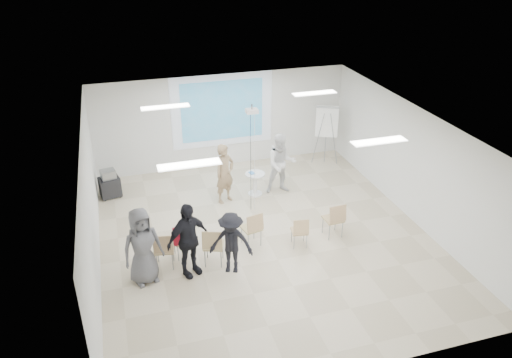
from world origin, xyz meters
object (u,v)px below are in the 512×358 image
object	(u,v)px
audience_mid	(231,239)
pedestal_table	(255,182)
chair_right_far	(335,218)
audience_outer	(142,242)
chair_far_left	(164,248)
player_right	(281,161)
chair_left_inner	(213,244)
chair_right_inner	(300,230)
flipchart_easel	(327,122)
player_left	(225,170)
chair_left_mid	(183,239)
laptop	(213,243)
av_cart	(110,185)
chair_center	(253,227)
audience_left	(188,235)

from	to	relation	value
audience_mid	pedestal_table	bearing A→B (deg)	87.20
chair_right_far	audience_outer	xyz separation A→B (m)	(-4.68, -0.40, 0.44)
chair_far_left	pedestal_table	bearing A→B (deg)	53.23
player_right	audience_mid	distance (m)	4.00
player_right	audience_mid	world-z (taller)	player_right
chair_left_inner	chair_right_far	bearing A→B (deg)	24.15
player_right	audience_outer	size ratio (longest dim) A/B	0.99
chair_right_inner	flipchart_easel	bearing A→B (deg)	68.76
chair_right_inner	flipchart_easel	xyz separation A→B (m)	(2.52, 4.27, 0.95)
audience_outer	chair_right_inner	bearing A→B (deg)	-13.25
player_left	chair_left_mid	xyz separation A→B (m)	(-1.56, -2.37, -0.47)
pedestal_table	player_right	world-z (taller)	player_right
player_left	chair_left_inner	bearing A→B (deg)	-136.45
chair_far_left	chair_left_mid	world-z (taller)	chair_far_left
chair_left_inner	pedestal_table	bearing A→B (deg)	76.89
chair_far_left	audience_mid	size ratio (longest dim) A/B	0.55
pedestal_table	chair_left_inner	xyz separation A→B (m)	(-1.87, -2.97, 0.18)
flipchart_easel	pedestal_table	bearing A→B (deg)	-128.50
chair_right_far	laptop	distance (m)	3.11
player_left	audience_outer	world-z (taller)	audience_outer
laptop	audience_outer	world-z (taller)	audience_outer
chair_left_inner	av_cart	size ratio (longest dim) A/B	1.15
chair_left_mid	audience_outer	distance (m)	1.23
player_left	chair_far_left	bearing A→B (deg)	-155.43
chair_center	chair_right_inner	distance (m)	1.14
chair_far_left	av_cart	bearing A→B (deg)	115.63
chair_center	flipchart_easel	bearing A→B (deg)	34.80
laptop	audience_left	size ratio (longest dim) A/B	0.17
player_right	audience_left	world-z (taller)	audience_left
audience_outer	flipchart_easel	bearing A→B (deg)	19.08
audience_outer	laptop	bearing A→B (deg)	-8.97
chair_center	laptop	distance (m)	1.12
player_left	av_cart	bearing A→B (deg)	131.23
av_cart	chair_far_left	bearing A→B (deg)	-86.96
chair_left_mid	av_cart	world-z (taller)	chair_left_mid
pedestal_table	chair_right_inner	bearing A→B (deg)	-84.37
audience_outer	av_cart	xyz separation A→B (m)	(-0.60, 4.16, -0.62)
laptop	av_cart	size ratio (longest dim) A/B	0.42
pedestal_table	player_left	bearing A→B (deg)	-172.71
chair_far_left	chair_center	size ratio (longest dim) A/B	1.01
player_left	flipchart_easel	xyz separation A→B (m)	(3.71, 1.53, 0.45)
audience_mid	av_cart	world-z (taller)	audience_mid
player_left	chair_right_inner	size ratio (longest dim) A/B	2.39
pedestal_table	audience_left	size ratio (longest dim) A/B	0.34
player_right	chair_right_inner	distance (m)	2.91
chair_left_mid	audience_mid	bearing A→B (deg)	-47.50
chair_center	laptop	world-z (taller)	chair_center
flipchart_easel	player_right	bearing A→B (deg)	-119.77
chair_left_inner	av_cart	bearing A→B (deg)	137.17
chair_right_inner	audience_mid	size ratio (longest dim) A/B	0.48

